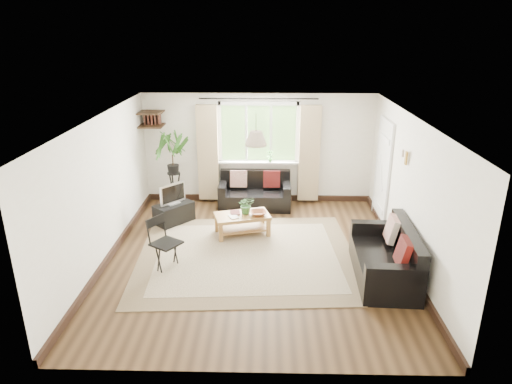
{
  "coord_description": "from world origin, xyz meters",
  "views": [
    {
      "loc": [
        0.18,
        -6.94,
        3.75
      ],
      "look_at": [
        0.0,
        0.4,
        1.05
      ],
      "focal_mm": 32.0,
      "sensor_mm": 36.0,
      "label": 1
    }
  ],
  "objects_px": {
    "palm_stand": "(173,170)",
    "folding_chair": "(166,244)",
    "sofa_right": "(384,255)",
    "tv_stand": "(174,213)",
    "sofa_back": "(255,191)",
    "coffee_table": "(242,225)"
  },
  "relations": [
    {
      "from": "sofa_right",
      "to": "palm_stand",
      "type": "xyz_separation_m",
      "value": [
        -3.84,
        2.97,
        0.42
      ]
    },
    {
      "from": "palm_stand",
      "to": "folding_chair",
      "type": "height_order",
      "value": "palm_stand"
    },
    {
      "from": "tv_stand",
      "to": "folding_chair",
      "type": "distance_m",
      "value": 1.86
    },
    {
      "from": "sofa_right",
      "to": "tv_stand",
      "type": "relative_size",
      "value": 2.26
    },
    {
      "from": "sofa_right",
      "to": "folding_chair",
      "type": "bearing_deg",
      "value": -90.69
    },
    {
      "from": "tv_stand",
      "to": "sofa_back",
      "type": "bearing_deg",
      "value": -19.71
    },
    {
      "from": "palm_stand",
      "to": "folding_chair",
      "type": "bearing_deg",
      "value": -81.73
    },
    {
      "from": "coffee_table",
      "to": "tv_stand",
      "type": "bearing_deg",
      "value": 159.23
    },
    {
      "from": "sofa_right",
      "to": "tv_stand",
      "type": "distance_m",
      "value": 4.22
    },
    {
      "from": "tv_stand",
      "to": "palm_stand",
      "type": "bearing_deg",
      "value": 51.34
    },
    {
      "from": "coffee_table",
      "to": "sofa_back",
      "type": "bearing_deg",
      "value": 81.79
    },
    {
      "from": "folding_chair",
      "to": "palm_stand",
      "type": "bearing_deg",
      "value": 41.87
    },
    {
      "from": "sofa_back",
      "to": "coffee_table",
      "type": "bearing_deg",
      "value": -97.76
    },
    {
      "from": "coffee_table",
      "to": "palm_stand",
      "type": "xyz_separation_m",
      "value": [
        -1.55,
        1.46,
        0.61
      ]
    },
    {
      "from": "sofa_back",
      "to": "palm_stand",
      "type": "relative_size",
      "value": 0.94
    },
    {
      "from": "sofa_right",
      "to": "folding_chair",
      "type": "relative_size",
      "value": 1.96
    },
    {
      "from": "coffee_table",
      "to": "palm_stand",
      "type": "distance_m",
      "value": 2.22
    },
    {
      "from": "palm_stand",
      "to": "folding_chair",
      "type": "relative_size",
      "value": 1.89
    },
    {
      "from": "sofa_back",
      "to": "coffee_table",
      "type": "xyz_separation_m",
      "value": [
        -0.2,
        -1.4,
        -0.16
      ]
    },
    {
      "from": "sofa_right",
      "to": "coffee_table",
      "type": "distance_m",
      "value": 2.75
    },
    {
      "from": "coffee_table",
      "to": "palm_stand",
      "type": "relative_size",
      "value": 0.61
    },
    {
      "from": "coffee_table",
      "to": "sofa_right",
      "type": "bearing_deg",
      "value": -33.42
    }
  ]
}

